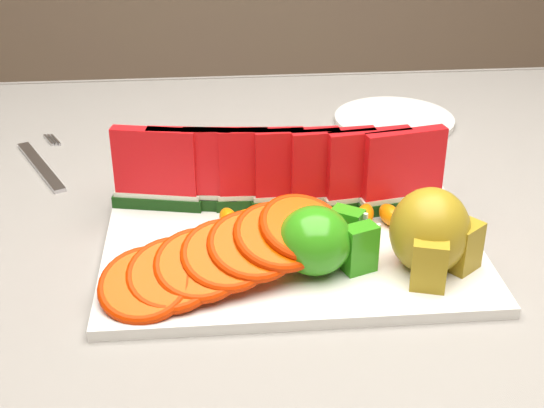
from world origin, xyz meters
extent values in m
cube|color=#493116|center=(0.00, 0.00, 0.73)|extent=(1.40, 0.90, 0.03)
cube|color=gray|center=(0.00, 0.00, 0.75)|extent=(1.52, 1.02, 0.01)
cube|color=gray|center=(0.00, 0.51, 0.66)|extent=(1.52, 0.01, 0.20)
cube|color=silver|center=(0.03, -0.07, 0.76)|extent=(0.40, 0.30, 0.01)
ellipsoid|color=#1C8B0A|center=(0.04, -0.14, 0.80)|extent=(0.08, 0.08, 0.07)
cube|color=#1C8B0A|center=(0.09, -0.14, 0.80)|extent=(0.04, 0.03, 0.05)
cube|color=beige|center=(0.09, -0.14, 0.80)|extent=(0.03, 0.01, 0.05)
cube|color=#1C8B0A|center=(0.08, -0.11, 0.80)|extent=(0.04, 0.03, 0.05)
cube|color=beige|center=(0.09, -0.11, 0.80)|extent=(0.03, 0.02, 0.05)
ellipsoid|color=#A8720F|center=(0.16, -0.14, 0.81)|extent=(0.09, 0.09, 0.09)
cube|color=#A8720F|center=(0.15, -0.18, 0.79)|extent=(0.04, 0.03, 0.05)
cube|color=#A8720F|center=(0.19, -0.15, 0.79)|extent=(0.04, 0.04, 0.05)
cylinder|color=silver|center=(0.22, 0.28, 0.76)|extent=(0.23, 0.23, 0.01)
cube|color=silver|center=(-0.28, 0.16, 0.76)|extent=(0.09, 0.16, 0.00)
cube|color=silver|center=(-0.29, 0.25, 0.76)|extent=(0.02, 0.04, 0.00)
cube|color=silver|center=(-0.28, 0.25, 0.76)|extent=(0.02, 0.04, 0.00)
cube|color=silver|center=(-0.28, 0.25, 0.76)|extent=(0.02, 0.04, 0.00)
cube|color=#0B3812|center=(-0.12, 0.01, 0.78)|extent=(0.11, 0.04, 0.01)
cube|color=silver|center=(-0.12, 0.01, 0.79)|extent=(0.10, 0.04, 0.01)
cube|color=red|center=(-0.12, 0.01, 0.83)|extent=(0.10, 0.04, 0.08)
cube|color=#0B3812|center=(-0.08, 0.01, 0.78)|extent=(0.11, 0.04, 0.01)
cube|color=silver|center=(-0.08, 0.01, 0.79)|extent=(0.10, 0.03, 0.01)
cube|color=red|center=(-0.08, 0.01, 0.83)|extent=(0.10, 0.03, 0.08)
cube|color=#0B3812|center=(-0.04, 0.00, 0.78)|extent=(0.11, 0.03, 0.01)
cube|color=silver|center=(-0.04, 0.00, 0.79)|extent=(0.10, 0.03, 0.01)
cube|color=red|center=(-0.04, 0.00, 0.83)|extent=(0.10, 0.02, 0.08)
cube|color=#0B3812|center=(0.00, 0.00, 0.78)|extent=(0.11, 0.02, 0.01)
cube|color=silver|center=(0.00, 0.00, 0.79)|extent=(0.10, 0.02, 0.01)
cube|color=red|center=(0.00, 0.00, 0.83)|extent=(0.10, 0.02, 0.08)
cube|color=#0B3812|center=(0.04, 0.00, 0.78)|extent=(0.11, 0.02, 0.01)
cube|color=silver|center=(0.04, 0.00, 0.79)|extent=(0.10, 0.02, 0.01)
cube|color=red|center=(0.04, 0.00, 0.83)|extent=(0.10, 0.02, 0.08)
cube|color=#0B3812|center=(0.08, -0.01, 0.78)|extent=(0.11, 0.03, 0.01)
cube|color=silver|center=(0.08, -0.01, 0.79)|extent=(0.10, 0.03, 0.01)
cube|color=red|center=(0.08, -0.01, 0.83)|extent=(0.10, 0.02, 0.08)
cube|color=#0B3812|center=(0.12, -0.01, 0.78)|extent=(0.11, 0.04, 0.01)
cube|color=silver|center=(0.12, -0.01, 0.79)|extent=(0.10, 0.03, 0.01)
cube|color=red|center=(0.12, -0.01, 0.83)|extent=(0.10, 0.03, 0.08)
cube|color=#0B3812|center=(0.16, -0.02, 0.78)|extent=(0.11, 0.04, 0.01)
cube|color=silver|center=(0.16, -0.02, 0.79)|extent=(0.10, 0.04, 0.01)
cube|color=red|center=(0.16, -0.02, 0.83)|extent=(0.10, 0.04, 0.08)
cylinder|color=#EF3E00|center=(-0.12, -0.17, 0.79)|extent=(0.10, 0.09, 0.04)
torus|color=#BB1700|center=(-0.12, -0.17, 0.79)|extent=(0.11, 0.11, 0.04)
cylinder|color=#EF3E00|center=(-0.10, -0.16, 0.79)|extent=(0.09, 0.09, 0.04)
torus|color=#BB1700|center=(-0.10, -0.16, 0.79)|extent=(0.10, 0.10, 0.04)
cylinder|color=#EF3E00|center=(-0.07, -0.16, 0.80)|extent=(0.08, 0.08, 0.04)
torus|color=#BB1700|center=(-0.07, -0.16, 0.80)|extent=(0.09, 0.09, 0.04)
cylinder|color=#EF3E00|center=(-0.05, -0.15, 0.80)|extent=(0.09, 0.09, 0.04)
torus|color=#BB1700|center=(-0.05, -0.15, 0.80)|extent=(0.10, 0.10, 0.04)
cylinder|color=#EF3E00|center=(-0.02, -0.14, 0.80)|extent=(0.10, 0.10, 0.04)
torus|color=#BB1700|center=(-0.02, -0.14, 0.80)|extent=(0.11, 0.11, 0.04)
cylinder|color=#EF3E00|center=(0.01, -0.13, 0.81)|extent=(0.11, 0.10, 0.04)
torus|color=#BB1700|center=(0.01, -0.13, 0.81)|extent=(0.12, 0.12, 0.04)
cylinder|color=#EF3E00|center=(0.03, -0.12, 0.81)|extent=(0.11, 0.11, 0.04)
torus|color=#BB1700|center=(0.03, -0.12, 0.81)|extent=(0.12, 0.12, 0.04)
cylinder|color=#EF3E00|center=(-0.09, 0.06, 0.78)|extent=(0.07, 0.07, 0.03)
torus|color=#BB1700|center=(-0.09, 0.06, 0.78)|extent=(0.08, 0.08, 0.03)
cylinder|color=#EF3E00|center=(-0.05, 0.06, 0.79)|extent=(0.08, 0.08, 0.03)
torus|color=#BB1700|center=(-0.05, 0.06, 0.79)|extent=(0.09, 0.09, 0.03)
cylinder|color=#EF3E00|center=(0.00, 0.06, 0.79)|extent=(0.08, 0.08, 0.03)
torus|color=#BB1700|center=(0.00, 0.06, 0.79)|extent=(0.09, 0.09, 0.03)
cylinder|color=#EF3E00|center=(0.05, 0.06, 0.79)|extent=(0.09, 0.09, 0.03)
torus|color=#BB1700|center=(0.05, 0.06, 0.79)|extent=(0.10, 0.10, 0.03)
ellipsoid|color=orange|center=(-0.04, -0.05, 0.78)|extent=(0.03, 0.04, 0.02)
ellipsoid|color=orange|center=(-0.02, -0.05, 0.78)|extent=(0.04, 0.02, 0.02)
ellipsoid|color=orange|center=(-0.01, -0.06, 0.78)|extent=(0.02, 0.04, 0.02)
ellipsoid|color=orange|center=(0.02, -0.06, 0.78)|extent=(0.04, 0.03, 0.02)
ellipsoid|color=orange|center=(0.04, -0.04, 0.78)|extent=(0.04, 0.02, 0.02)
ellipsoid|color=orange|center=(0.06, -0.05, 0.78)|extent=(0.04, 0.02, 0.02)
ellipsoid|color=orange|center=(0.09, -0.06, 0.78)|extent=(0.04, 0.03, 0.02)
ellipsoid|color=orange|center=(0.11, -0.05, 0.78)|extent=(0.03, 0.04, 0.02)
ellipsoid|color=orange|center=(0.14, -0.05, 0.78)|extent=(0.03, 0.04, 0.02)
ellipsoid|color=orange|center=(0.15, -0.06, 0.78)|extent=(0.04, 0.04, 0.02)
camera|label=1|loc=(-0.06, -0.77, 1.19)|focal=50.00mm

